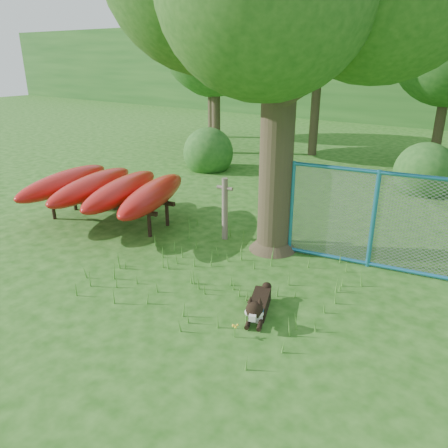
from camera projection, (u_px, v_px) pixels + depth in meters
The scene contains 11 objects.
ground at pixel (174, 296), 7.50m from camera, with size 80.00×80.00×0.00m, color #1A4D0F.
wooden_post at pixel (225, 207), 9.59m from camera, with size 0.38×0.14×1.41m.
kayak_rack at pixel (107, 188), 10.53m from camera, with size 4.35×3.89×1.14m.
husky_dog at pixel (258, 306), 6.86m from camera, with size 0.60×1.12×0.51m.
fence_section at pixel (373, 220), 8.23m from camera, with size 3.27×0.64×3.22m.
wildflower_clump at pixel (235, 327), 6.35m from camera, with size 0.10×0.09×0.22m.
bg_tree_a at pixel (215, 39), 17.00m from camera, with size 4.40×4.40×6.70m.
bg_tree_b at pixel (323, 5), 16.21m from camera, with size 5.20×5.20×8.22m.
bg_tree_f at pixel (211, 59), 20.90m from camera, with size 3.60×3.60×5.55m.
shrub_left at pixel (208, 169), 15.90m from camera, with size 1.80×1.80×1.80m, color #20541B.
shrub_mid at pixel (421, 192), 13.25m from camera, with size 1.80×1.80×1.80m, color #20541B.
Camera 1 is at (4.51, -4.83, 3.86)m, focal length 35.00 mm.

